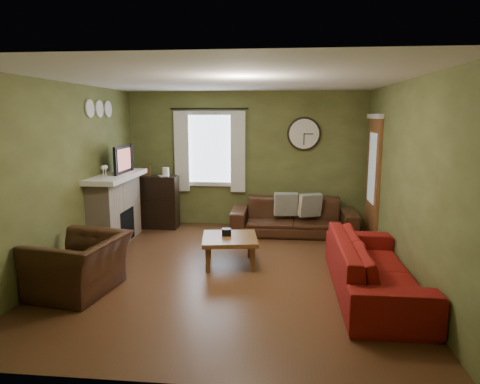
# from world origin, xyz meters

# --- Properties ---
(floor) EXTENTS (4.60, 5.20, 0.00)m
(floor) POSITION_xyz_m (0.00, 0.00, 0.00)
(floor) COLOR #4E2E1A
(floor) RESTS_ON ground
(ceiling) EXTENTS (4.60, 5.20, 0.00)m
(ceiling) POSITION_xyz_m (0.00, 0.00, 2.60)
(ceiling) COLOR white
(ceiling) RESTS_ON ground
(wall_left) EXTENTS (0.00, 5.20, 2.60)m
(wall_left) POSITION_xyz_m (-2.30, 0.00, 1.30)
(wall_left) COLOR brown
(wall_left) RESTS_ON ground
(wall_right) EXTENTS (0.00, 5.20, 2.60)m
(wall_right) POSITION_xyz_m (2.30, 0.00, 1.30)
(wall_right) COLOR brown
(wall_right) RESTS_ON ground
(wall_back) EXTENTS (4.60, 0.00, 2.60)m
(wall_back) POSITION_xyz_m (0.00, 2.60, 1.30)
(wall_back) COLOR brown
(wall_back) RESTS_ON ground
(wall_front) EXTENTS (4.60, 0.00, 2.60)m
(wall_front) POSITION_xyz_m (0.00, -2.60, 1.30)
(wall_front) COLOR brown
(wall_front) RESTS_ON ground
(fireplace) EXTENTS (0.40, 1.40, 1.10)m
(fireplace) POSITION_xyz_m (-2.10, 1.15, 0.55)
(fireplace) COLOR #B6A38E
(fireplace) RESTS_ON floor
(firebox) EXTENTS (0.04, 0.60, 0.55)m
(firebox) POSITION_xyz_m (-1.91, 1.15, 0.30)
(firebox) COLOR black
(firebox) RESTS_ON fireplace
(mantel) EXTENTS (0.58, 1.60, 0.08)m
(mantel) POSITION_xyz_m (-2.07, 1.15, 1.14)
(mantel) COLOR white
(mantel) RESTS_ON fireplace
(tv) EXTENTS (0.08, 0.60, 0.35)m
(tv) POSITION_xyz_m (-2.05, 1.30, 1.35)
(tv) COLOR black
(tv) RESTS_ON mantel
(tv_screen) EXTENTS (0.02, 0.62, 0.36)m
(tv_screen) POSITION_xyz_m (-1.97, 1.30, 1.41)
(tv_screen) COLOR #994C3F
(tv_screen) RESTS_ON mantel
(medallion_left) EXTENTS (0.28, 0.28, 0.03)m
(medallion_left) POSITION_xyz_m (-2.28, 0.80, 2.25)
(medallion_left) COLOR white
(medallion_left) RESTS_ON wall_left
(medallion_mid) EXTENTS (0.28, 0.28, 0.03)m
(medallion_mid) POSITION_xyz_m (-2.28, 1.15, 2.25)
(medallion_mid) COLOR white
(medallion_mid) RESTS_ON wall_left
(medallion_right) EXTENTS (0.28, 0.28, 0.03)m
(medallion_right) POSITION_xyz_m (-2.28, 1.50, 2.25)
(medallion_right) COLOR white
(medallion_right) RESTS_ON wall_left
(window_pane) EXTENTS (1.00, 0.02, 1.30)m
(window_pane) POSITION_xyz_m (-0.70, 2.58, 1.50)
(window_pane) COLOR silver
(window_pane) RESTS_ON wall_back
(curtain_rod) EXTENTS (0.03, 0.03, 1.50)m
(curtain_rod) POSITION_xyz_m (-0.70, 2.48, 2.27)
(curtain_rod) COLOR black
(curtain_rod) RESTS_ON wall_back
(curtain_left) EXTENTS (0.28, 0.04, 1.55)m
(curtain_left) POSITION_xyz_m (-1.25, 2.48, 1.45)
(curtain_left) COLOR white
(curtain_left) RESTS_ON wall_back
(curtain_right) EXTENTS (0.28, 0.04, 1.55)m
(curtain_right) POSITION_xyz_m (-0.15, 2.48, 1.45)
(curtain_right) COLOR white
(curtain_right) RESTS_ON wall_back
(wall_clock) EXTENTS (0.64, 0.06, 0.64)m
(wall_clock) POSITION_xyz_m (1.10, 2.55, 1.80)
(wall_clock) COLOR white
(wall_clock) RESTS_ON wall_back
(door) EXTENTS (0.05, 0.90, 2.10)m
(door) POSITION_xyz_m (2.27, 1.85, 1.05)
(door) COLOR brown
(door) RESTS_ON floor
(bookshelf) EXTENTS (0.85, 0.36, 1.01)m
(bookshelf) POSITION_xyz_m (-1.71, 2.18, 0.50)
(bookshelf) COLOR black
(bookshelf) RESTS_ON floor
(book) EXTENTS (0.23, 0.25, 0.02)m
(book) POSITION_xyz_m (-1.61, 2.11, 0.96)
(book) COLOR brown
(book) RESTS_ON bookshelf
(sofa_brown) EXTENTS (2.24, 0.88, 0.65)m
(sofa_brown) POSITION_xyz_m (0.92, 1.98, 0.33)
(sofa_brown) COLOR #341C10
(sofa_brown) RESTS_ON floor
(pillow_left) EXTENTS (0.43, 0.17, 0.42)m
(pillow_left) POSITION_xyz_m (0.78, 2.00, 0.55)
(pillow_left) COLOR gray
(pillow_left) RESTS_ON sofa_brown
(pillow_right) EXTENTS (0.42, 0.28, 0.41)m
(pillow_right) POSITION_xyz_m (1.22, 1.96, 0.55)
(pillow_right) COLOR gray
(pillow_right) RESTS_ON sofa_brown
(sofa_red) EXTENTS (0.91, 2.33, 0.68)m
(sofa_red) POSITION_xyz_m (1.83, -0.61, 0.34)
(sofa_red) COLOR maroon
(sofa_red) RESTS_ON floor
(armchair) EXTENTS (1.09, 1.20, 0.69)m
(armchair) POSITION_xyz_m (-1.74, -0.91, 0.35)
(armchair) COLOR #341C10
(armchair) RESTS_ON floor
(coffee_table) EXTENTS (0.88, 0.88, 0.41)m
(coffee_table) POSITION_xyz_m (-0.04, 0.26, 0.21)
(coffee_table) COLOR brown
(coffee_table) RESTS_ON floor
(tissue_box) EXTENTS (0.14, 0.14, 0.10)m
(tissue_box) POSITION_xyz_m (-0.09, 0.32, 0.40)
(tissue_box) COLOR black
(tissue_box) RESTS_ON coffee_table
(wine_glass_a) EXTENTS (0.07, 0.07, 0.20)m
(wine_glass_a) POSITION_xyz_m (-2.05, 0.64, 1.28)
(wine_glass_a) COLOR white
(wine_glass_a) RESTS_ON mantel
(wine_glass_b) EXTENTS (0.07, 0.07, 0.20)m
(wine_glass_b) POSITION_xyz_m (-2.05, 0.73, 1.28)
(wine_glass_b) COLOR white
(wine_glass_b) RESTS_ON mantel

